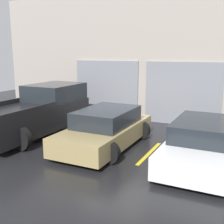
% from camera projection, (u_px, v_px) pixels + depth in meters
% --- Properties ---
extents(ground_plane, '(28.00, 28.00, 0.00)m').
position_uv_depth(ground_plane, '(119.00, 137.00, 10.59)').
color(ground_plane, black).
extents(shophouse_building, '(16.22, 0.68, 5.93)m').
position_uv_depth(shophouse_building, '(149.00, 57.00, 12.88)').
color(shophouse_building, '#9E9389').
rests_on(shophouse_building, ground).
extents(pickup_truck, '(2.52, 5.13, 1.84)m').
position_uv_depth(pickup_truck, '(38.00, 112.00, 11.04)').
color(pickup_truck, black).
rests_on(pickup_truck, ground).
extents(sedan_white, '(2.16, 4.35, 1.23)m').
position_uv_depth(sedan_white, '(202.00, 142.00, 8.17)').
color(sedan_white, white).
rests_on(sedan_white, ground).
extents(sedan_side, '(2.25, 4.29, 1.28)m').
position_uv_depth(sedan_side, '(106.00, 129.00, 9.51)').
color(sedan_side, '#9E8956').
rests_on(sedan_side, ground).
extents(parking_stripe_far_left, '(0.12, 2.20, 0.01)m').
position_uv_depth(parking_stripe_far_left, '(5.00, 130.00, 11.64)').
color(parking_stripe_far_left, gold).
rests_on(parking_stripe_far_left, ground).
extents(parking_stripe_left, '(0.12, 2.20, 0.01)m').
position_uv_depth(parking_stripe_left, '(68.00, 140.00, 10.29)').
color(parking_stripe_left, gold).
rests_on(parking_stripe_left, ground).
extents(parking_stripe_centre, '(0.12, 2.20, 0.01)m').
position_uv_depth(parking_stripe_centre, '(149.00, 153.00, 8.94)').
color(parking_stripe_centre, gold).
rests_on(parking_stripe_centre, ground).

